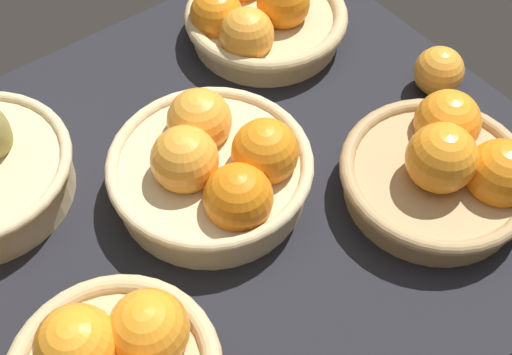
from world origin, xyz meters
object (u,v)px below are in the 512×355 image
(basket_far_right, at_px, (259,17))
(loose_orange_back_gap, at_px, (439,71))
(basket_center, at_px, (214,168))
(basket_near_right, at_px, (445,168))

(basket_far_right, relative_size, loose_orange_back_gap, 3.48)
(basket_center, relative_size, basket_far_right, 1.04)
(loose_orange_back_gap, bearing_deg, basket_center, 173.31)
(basket_near_right, relative_size, loose_orange_back_gap, 3.42)
(basket_near_right, bearing_deg, basket_far_right, 90.95)
(basket_far_right, distance_m, loose_orange_back_gap, 0.27)
(basket_far_right, xyz_separation_m, loose_orange_back_gap, (0.13, -0.24, -0.00))
(basket_center, distance_m, basket_near_right, 0.28)
(basket_center, height_order, basket_near_right, basket_near_right)
(basket_center, relative_size, basket_near_right, 1.06)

